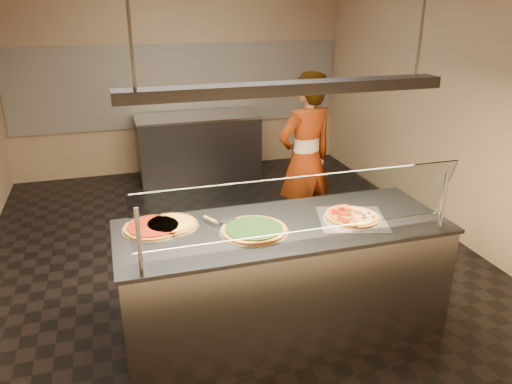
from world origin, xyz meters
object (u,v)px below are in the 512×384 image
object	(u,v)px
serving_counter	(282,278)
pizza_cheese	(170,224)
half_pizza_pepperoni	(340,217)
prep_table	(199,146)
pizza_spinach	(254,230)
half_pizza_sausage	(364,215)
perforated_tray	(352,219)
heat_lamp_housing	(287,88)
worker	(305,160)
pizza_spatula	(218,219)
sneeze_guard	(302,206)
pizza_tomato	(153,227)

from	to	relation	value
serving_counter	pizza_cheese	distance (m)	0.97
serving_counter	pizza_cheese	world-z (taller)	pizza_cheese
pizza_cheese	half_pizza_pepperoni	bearing A→B (deg)	-13.15
half_pizza_pepperoni	prep_table	size ratio (longest dim) A/B	0.25
pizza_spinach	pizza_cheese	world-z (taller)	pizza_spinach
half_pizza_sausage	pizza_spinach	distance (m)	0.88
serving_counter	perforated_tray	world-z (taller)	perforated_tray
half_pizza_pepperoni	heat_lamp_housing	world-z (taller)	heat_lamp_housing
half_pizza_sausage	worker	distance (m)	1.52
perforated_tray	half_pizza_pepperoni	distance (m)	0.10
serving_counter	prep_table	xyz separation A→B (m)	(0.07, 3.88, 0.00)
pizza_cheese	serving_counter	bearing A→B (deg)	-15.99
heat_lamp_housing	prep_table	bearing A→B (deg)	88.97
perforated_tray	pizza_spatula	world-z (taller)	pizza_spatula
serving_counter	pizza_spinach	bearing A→B (deg)	-169.77
sneeze_guard	pizza_spinach	distance (m)	0.48
sneeze_guard	serving_counter	bearing A→B (deg)	90.00
perforated_tray	worker	distance (m)	1.53
pizza_spatula	prep_table	distance (m)	3.77
prep_table	pizza_tomato	bearing A→B (deg)	-105.48
heat_lamp_housing	worker	bearing A→B (deg)	62.18
prep_table	half_pizza_pepperoni	bearing A→B (deg)	-84.66
worker	prep_table	bearing A→B (deg)	-89.62
sneeze_guard	half_pizza_sausage	world-z (taller)	sneeze_guard
pizza_tomato	heat_lamp_housing	size ratio (longest dim) A/B	0.20
serving_counter	prep_table	distance (m)	3.88
serving_counter	half_pizza_pepperoni	world-z (taller)	half_pizza_pepperoni
perforated_tray	prep_table	distance (m)	3.99
sneeze_guard	pizza_cheese	size ratio (longest dim) A/B	5.34
pizza_spatula	heat_lamp_housing	bearing A→B (deg)	-20.85
sneeze_guard	prep_table	bearing A→B (deg)	89.05
half_pizza_sausage	pizza_cheese	distance (m)	1.48
worker	heat_lamp_housing	bearing A→B (deg)	46.50
pizza_spatula	half_pizza_sausage	bearing A→B (deg)	-12.11
pizza_spatula	worker	world-z (taller)	worker
perforated_tray	pizza_tomato	distance (m)	1.51
serving_counter	pizza_tomato	world-z (taller)	pizza_tomato
sneeze_guard	heat_lamp_housing	world-z (taller)	heat_lamp_housing
half_pizza_pepperoni	serving_counter	bearing A→B (deg)	172.31
pizza_tomato	sneeze_guard	bearing A→B (deg)	-30.58
serving_counter	pizza_spinach	size ratio (longest dim) A/B	4.88
pizza_spinach	heat_lamp_housing	world-z (taller)	heat_lamp_housing
perforated_tray	heat_lamp_housing	size ratio (longest dim) A/B	0.27
half_pizza_sausage	perforated_tray	bearing A→B (deg)	-179.77
half_pizza_sausage	sneeze_guard	bearing A→B (deg)	-156.02
half_pizza_sausage	pizza_tomato	world-z (taller)	half_pizza_sausage
pizza_cheese	heat_lamp_housing	size ratio (longest dim) A/B	0.18
sneeze_guard	pizza_tomato	world-z (taller)	sneeze_guard
pizza_cheese	half_pizza_sausage	bearing A→B (deg)	-11.42
half_pizza_sausage	heat_lamp_housing	xyz separation A→B (m)	(-0.64, 0.06, 0.99)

